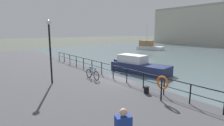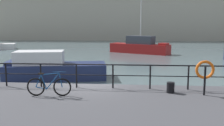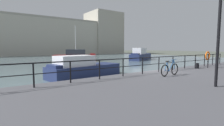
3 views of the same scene
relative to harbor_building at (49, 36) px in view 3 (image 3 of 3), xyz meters
The scene contains 11 objects.
ground_plane 56.76m from the harbor_building, 96.93° to the right, with size 240.00×240.00×0.00m, color #4C5147.
water_basin 27.49m from the harbor_building, 104.80° to the right, with size 80.00×60.00×0.01m, color slate.
harbor_building is the anchor object (origin of this frame).
moored_blue_motorboat 39.69m from the harbor_building, 75.64° to the right, with size 9.52×6.52×2.59m.
moored_red_daysailer 34.21m from the harbor_building, 96.24° to the right, with size 8.13×5.61×6.93m.
moored_harbor_tender 52.03m from the harbor_building, 101.39° to the right, with size 7.13×3.57×1.96m.
quay_railing 57.47m from the harbor_building, 97.98° to the right, with size 21.32×0.07×1.08m.
parked_bicycle 58.95m from the harbor_building, 97.75° to the right, with size 1.77×0.13×0.98m.
mooring_bollard 57.64m from the harbor_building, 93.06° to the right, with size 0.32×0.32×0.44m, color black.
life_ring_stand 57.73m from the harbor_building, 91.76° to the right, with size 0.75×0.16×1.40m.
quay_lamp_post 61.79m from the harbor_building, 98.15° to the right, with size 0.32×0.32×4.52m.
Camera 3 is at (-9.80, -8.38, 2.64)m, focal length 26.59 mm.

